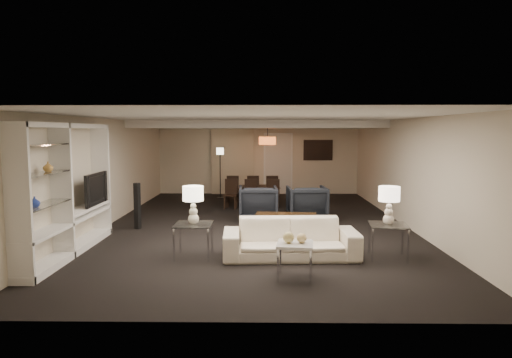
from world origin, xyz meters
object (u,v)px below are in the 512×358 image
object	(u,v)px
sofa	(290,238)
side_table_left	(194,241)
vase_amber	(48,167)
chair_nm	(251,194)
marble_table	(295,260)
chair_nr	(272,194)
table_lamp_left	(193,205)
coffee_table	(286,226)
vase_blue	(35,202)
armchair_right	(307,204)
table_lamp_right	(389,205)
armchair_left	(258,203)
chair_fr	(272,189)
pendant_light	(267,141)
side_table_right	(388,241)
floor_lamp	(220,173)
chair_nl	(230,194)
chair_fm	(252,189)
television	(91,189)
floor_speaker	(137,206)
chair_fl	(233,189)

from	to	relation	value
sofa	side_table_left	xyz separation A→B (m)	(-1.70, 0.00, -0.04)
vase_amber	chair_nm	world-z (taller)	vase_amber
marble_table	chair_nr	distance (m)	6.17
table_lamp_left	chair_nr	xyz separation A→B (m)	(1.49, 5.06, -0.51)
table_lamp_left	marble_table	xyz separation A→B (m)	(1.70, -1.10, -0.66)
coffee_table	vase_blue	size ratio (longest dim) A/B	7.71
armchair_right	table_lamp_right	xyz separation A→B (m)	(1.10, -3.30, 0.50)
armchair_left	chair_fr	bearing A→B (deg)	-99.17
pendant_light	chair_fr	distance (m)	1.51
side_table_right	table_lamp_right	size ratio (longest dim) A/B	0.97
marble_table	floor_lamp	size ratio (longest dim) A/B	0.32
chair_nm	chair_nl	bearing A→B (deg)	174.06
vase_blue	vase_amber	size ratio (longest dim) A/B	1.01
armchair_left	table_lamp_left	world-z (taller)	table_lamp_left
chair_fm	pendant_light	bearing A→B (deg)	159.44
table_lamp_left	chair_nr	distance (m)	5.30
pendant_light	table_lamp_right	world-z (taller)	pendant_light
side_table_left	table_lamp_right	distance (m)	3.46
sofa	table_lamp_right	bearing A→B (deg)	-2.80
coffee_table	television	distance (m)	4.04
side_table_left	chair_nr	world-z (taller)	chair_nr
television	chair_nm	distance (m)	5.05
side_table_right	chair_nr	distance (m)	5.41
coffee_table	armchair_left	xyz separation A→B (m)	(-0.60, 1.70, 0.21)
armchair_right	table_lamp_left	size ratio (longest dim) A/B	1.44
sofa	floor_speaker	distance (m)	4.08
armchair_right	floor_lamp	size ratio (longest dim) A/B	0.57
table_lamp_right	chair_nm	distance (m)	5.67
armchair_left	chair_nm	size ratio (longest dim) A/B	1.14
pendant_light	armchair_right	xyz separation A→B (m)	(0.95, -2.96, -1.48)
television	chair_fr	size ratio (longest dim) A/B	1.31
television	vase_blue	world-z (taller)	television
pendant_light	chair_fm	xyz separation A→B (m)	(-0.46, 0.10, -1.50)
chair_fr	table_lamp_right	bearing A→B (deg)	101.47
television	chair_nl	distance (m)	4.70
armchair_left	television	distance (m)	4.01
pendant_light	chair_nm	bearing A→B (deg)	-111.23
sofa	chair_fr	bearing A→B (deg)	89.09
side_table_left	chair_fr	bearing A→B (deg)	76.81
chair_fr	marble_table	bearing A→B (deg)	86.36
table_lamp_right	chair_nm	world-z (taller)	table_lamp_right
chair_nr	television	bearing A→B (deg)	-125.88
television	chair_nr	distance (m)	5.44
armchair_left	chair_nl	world-z (taller)	armchair_left
chair_nr	pendant_light	bearing A→B (deg)	104.08
vase_amber	floor_speaker	size ratio (longest dim) A/B	0.16
table_lamp_left	chair_fl	world-z (taller)	table_lamp_left
chair_fr	floor_lamp	distance (m)	1.91
television	vase_blue	xyz separation A→B (m)	(-0.03, -2.18, 0.08)
chair_nm	marble_table	bearing A→B (deg)	-88.45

